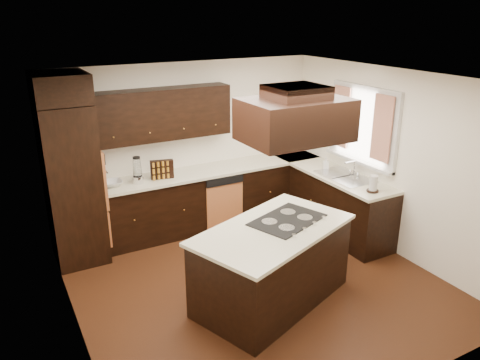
# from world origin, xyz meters

# --- Properties ---
(floor) EXTENTS (4.20, 4.20, 0.02)m
(floor) POSITION_xyz_m (0.00, 0.00, -0.01)
(floor) COLOR #4E2713
(floor) RESTS_ON ground
(ceiling) EXTENTS (4.20, 4.20, 0.02)m
(ceiling) POSITION_xyz_m (0.00, 0.00, 2.51)
(ceiling) COLOR silver
(ceiling) RESTS_ON ground
(wall_back) EXTENTS (4.20, 0.02, 2.50)m
(wall_back) POSITION_xyz_m (0.00, 2.11, 1.25)
(wall_back) COLOR white
(wall_back) RESTS_ON ground
(wall_front) EXTENTS (4.20, 0.02, 2.50)m
(wall_front) POSITION_xyz_m (0.00, -2.11, 1.25)
(wall_front) COLOR white
(wall_front) RESTS_ON ground
(wall_left) EXTENTS (0.02, 4.20, 2.50)m
(wall_left) POSITION_xyz_m (-2.11, 0.00, 1.25)
(wall_left) COLOR white
(wall_left) RESTS_ON ground
(wall_right) EXTENTS (0.02, 4.20, 2.50)m
(wall_right) POSITION_xyz_m (2.11, 0.00, 1.25)
(wall_right) COLOR white
(wall_right) RESTS_ON ground
(oven_column) EXTENTS (0.65, 0.75, 2.12)m
(oven_column) POSITION_xyz_m (-1.78, 1.71, 1.06)
(oven_column) COLOR black
(oven_column) RESTS_ON floor
(wall_oven_face) EXTENTS (0.05, 0.62, 0.78)m
(wall_oven_face) POSITION_xyz_m (-1.43, 1.71, 1.12)
(wall_oven_face) COLOR #CE753F
(wall_oven_face) RESTS_ON oven_column
(base_cabinets_back) EXTENTS (2.93, 0.60, 0.88)m
(base_cabinets_back) POSITION_xyz_m (0.03, 1.80, 0.44)
(base_cabinets_back) COLOR black
(base_cabinets_back) RESTS_ON floor
(base_cabinets_right) EXTENTS (0.60, 2.40, 0.88)m
(base_cabinets_right) POSITION_xyz_m (1.80, 0.90, 0.44)
(base_cabinets_right) COLOR black
(base_cabinets_right) RESTS_ON floor
(countertop_back) EXTENTS (2.93, 0.63, 0.04)m
(countertop_back) POSITION_xyz_m (0.03, 1.79, 0.90)
(countertop_back) COLOR beige
(countertop_back) RESTS_ON base_cabinets_back
(countertop_right) EXTENTS (0.63, 2.40, 0.04)m
(countertop_right) POSITION_xyz_m (1.79, 0.90, 0.90)
(countertop_right) COLOR beige
(countertop_right) RESTS_ON base_cabinets_right
(upper_cabinets) EXTENTS (2.00, 0.34, 0.72)m
(upper_cabinets) POSITION_xyz_m (-0.43, 1.93, 1.81)
(upper_cabinets) COLOR black
(upper_cabinets) RESTS_ON wall_back
(dishwasher_front) EXTENTS (0.60, 0.05, 0.72)m
(dishwasher_front) POSITION_xyz_m (0.33, 1.50, 0.40)
(dishwasher_front) COLOR #CE753F
(dishwasher_front) RESTS_ON floor
(window_frame) EXTENTS (0.06, 1.32, 1.12)m
(window_frame) POSITION_xyz_m (2.07, 0.55, 1.65)
(window_frame) COLOR silver
(window_frame) RESTS_ON wall_right
(window_pane) EXTENTS (0.00, 1.20, 1.00)m
(window_pane) POSITION_xyz_m (2.10, 0.55, 1.65)
(window_pane) COLOR white
(window_pane) RESTS_ON wall_right
(curtain_left) EXTENTS (0.02, 0.34, 0.90)m
(curtain_left) POSITION_xyz_m (2.01, 0.13, 1.70)
(curtain_left) COLOR beige
(curtain_left) RESTS_ON wall_right
(curtain_right) EXTENTS (0.02, 0.34, 0.90)m
(curtain_right) POSITION_xyz_m (2.01, 0.97, 1.70)
(curtain_right) COLOR beige
(curtain_right) RESTS_ON wall_right
(sink_rim) EXTENTS (0.52, 0.84, 0.01)m
(sink_rim) POSITION_xyz_m (1.80, 0.55, 0.92)
(sink_rim) COLOR silver
(sink_rim) RESTS_ON countertop_right
(island) EXTENTS (2.01, 1.53, 0.88)m
(island) POSITION_xyz_m (-0.02, -0.39, 0.44)
(island) COLOR black
(island) RESTS_ON floor
(island_top) EXTENTS (2.09, 1.61, 0.04)m
(island_top) POSITION_xyz_m (-0.02, -0.39, 0.90)
(island_top) COLOR beige
(island_top) RESTS_ON island
(cooktop) EXTENTS (0.99, 0.82, 0.01)m
(cooktop) POSITION_xyz_m (0.23, -0.29, 0.93)
(cooktop) COLOR black
(cooktop) RESTS_ON island_top
(range_hood) EXTENTS (1.05, 0.72, 0.42)m
(range_hood) POSITION_xyz_m (0.10, -0.55, 2.16)
(range_hood) COLOR black
(range_hood) RESTS_ON ceiling
(hood_duct) EXTENTS (0.55, 0.50, 0.13)m
(hood_duct) POSITION_xyz_m (0.10, -0.55, 2.44)
(hood_duct) COLOR black
(hood_duct) RESTS_ON ceiling
(blender_base) EXTENTS (0.15, 0.15, 0.10)m
(blender_base) POSITION_xyz_m (-0.90, 1.73, 0.97)
(blender_base) COLOR silver
(blender_base) RESTS_ON countertop_back
(blender_pitcher) EXTENTS (0.13, 0.13, 0.26)m
(blender_pitcher) POSITION_xyz_m (-0.90, 1.73, 1.15)
(blender_pitcher) COLOR silver
(blender_pitcher) RESTS_ON blender_base
(spice_rack) EXTENTS (0.33, 0.15, 0.27)m
(spice_rack) POSITION_xyz_m (-0.54, 1.75, 1.06)
(spice_rack) COLOR black
(spice_rack) RESTS_ON countertop_back
(mixing_bowl) EXTENTS (0.30, 0.30, 0.07)m
(mixing_bowl) POSITION_xyz_m (-1.25, 1.79, 0.96)
(mixing_bowl) COLOR silver
(mixing_bowl) RESTS_ON countertop_back
(soap_bottle) EXTENTS (0.10, 0.10, 0.17)m
(soap_bottle) POSITION_xyz_m (1.79, 0.98, 1.01)
(soap_bottle) COLOR silver
(soap_bottle) RESTS_ON countertop_right
(paper_towel) EXTENTS (0.13, 0.13, 0.23)m
(paper_towel) POSITION_xyz_m (1.73, -0.09, 1.03)
(paper_towel) COLOR silver
(paper_towel) RESTS_ON countertop_right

